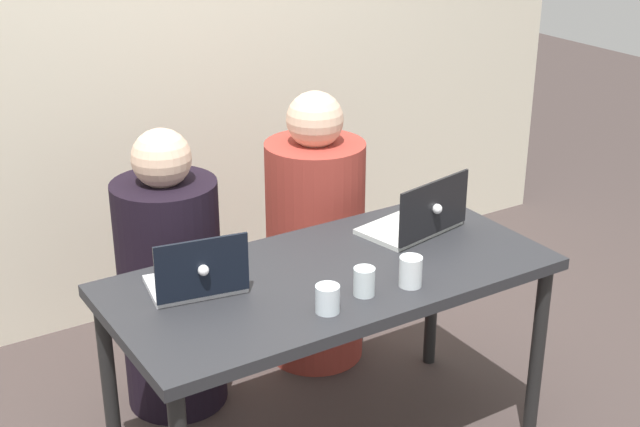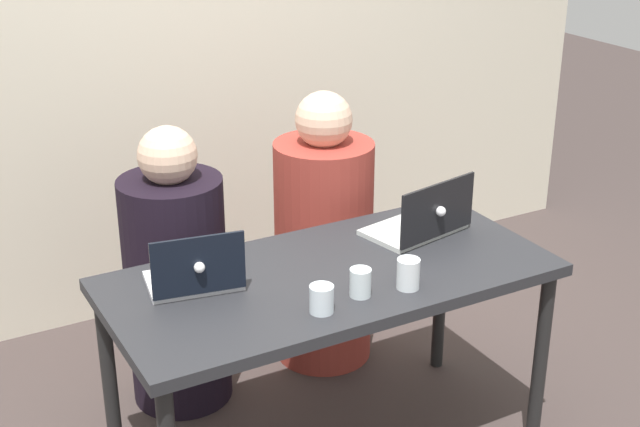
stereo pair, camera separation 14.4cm
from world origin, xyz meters
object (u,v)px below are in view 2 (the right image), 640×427
Objects in this scene: water_glass_left at (322,301)px; person_on_right at (324,244)px; laptop_back_left at (195,275)px; water_glass_right at (408,276)px; water_glass_center at (360,284)px; person_on_left at (176,283)px; laptop_back_right at (422,222)px.

person_on_right is at bearing 60.47° from water_glass_left.
person_on_right is 0.94m from laptop_back_left.
water_glass_right is 0.16m from water_glass_center.
water_glass_center is at bearing 126.42° from person_on_left.
water_glass_right is (0.47, -0.83, 0.28)m from person_on_left.
laptop_back_left is at bearing 145.80° from water_glass_center.
water_glass_right is at bearing 78.38° from person_on_right.
person_on_left is at bearing 111.52° from water_glass_center.
person_on_left is at bearing -92.43° from laptop_back_left.
water_glass_left is (0.27, -0.32, -0.01)m from laptop_back_left.
person_on_left reaches higher than water_glass_left.
laptop_back_left is 0.86m from laptop_back_right.
person_on_right is 2.93× the size of laptop_back_right.
water_glass_center is at bearing 170.03° from water_glass_right.
person_on_right reaches higher than laptop_back_right.
water_glass_left is at bearing -179.44° from water_glass_right.
laptop_back_left is 0.51m from water_glass_center.
water_glass_right is at bearing 37.87° from laptop_back_right.
laptop_back_right is at bearing 33.69° from water_glass_center.
person_on_right reaches higher than laptop_back_left.
laptop_back_left reaches higher than water_glass_right.
water_glass_left is at bearing 116.03° from person_on_left.
laptop_back_left is 0.67m from water_glass_right.
water_glass_left is (-0.47, -0.83, 0.26)m from person_on_right.
water_glass_left is at bearing 59.75° from person_on_right.
laptop_back_left is at bearing 130.53° from water_glass_left.
laptop_back_right is 0.66m from water_glass_left.
water_glass_right is at bearing 161.32° from laptop_back_left.
water_glass_right is (-0.16, -0.83, 0.26)m from person_on_right.
laptop_back_left is 3.76× the size of water_glass_left.
person_on_right reaches higher than water_glass_right.
laptop_back_right is 0.52m from water_glass_center.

